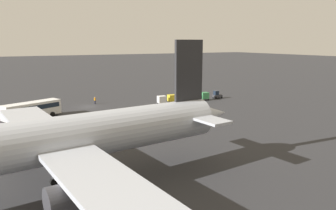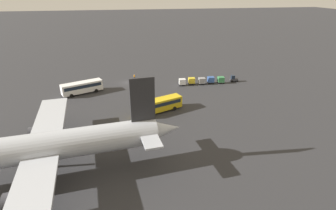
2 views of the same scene
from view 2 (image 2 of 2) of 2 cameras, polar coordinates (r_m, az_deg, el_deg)
name	(u,v)px [view 2 (image 2 of 2)]	position (r m, az deg, el deg)	size (l,w,h in m)	color
ground_plane	(127,83)	(83.65, -8.84, 4.84)	(600.00, 600.00, 0.00)	#2D2D30
airplane	(32,149)	(43.78, -27.52, -8.53)	(46.49, 40.20, 15.10)	#B2B7C1
shuttle_bus_near	(82,87)	(77.26, -18.22, 3.80)	(11.35, 6.84, 3.30)	white
shuttle_bus_far	(158,105)	(62.27, -2.14, 0.10)	(12.17, 6.87, 3.19)	gold
baggage_tug	(233,79)	(85.80, 14.06, 5.56)	(2.52, 1.85, 2.10)	#333338
worker_person	(134,77)	(85.99, -7.33, 6.09)	(0.38, 0.38, 1.74)	#1E1E2D
cargo_cart_green	(221,80)	(83.34, 11.44, 5.44)	(2.15, 1.86, 2.06)	#38383D
cargo_cart_blue	(211,80)	(82.78, 9.31, 5.48)	(2.15, 1.86, 2.06)	#38383D
cargo_cart_grey	(202,81)	(81.40, 7.37, 5.27)	(2.15, 1.86, 2.06)	#38383D
cargo_cart_yellow	(192,81)	(81.09, 5.16, 5.30)	(2.15, 1.86, 2.06)	#38383D
cargo_cart_white	(182,82)	(79.93, 3.12, 5.08)	(2.15, 1.86, 2.06)	#38383D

